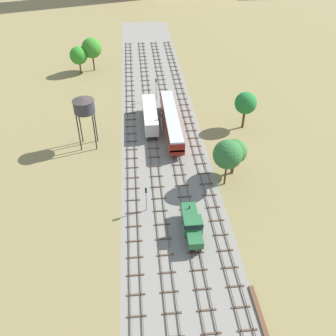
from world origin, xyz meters
TOP-DOWN VIEW (x-y plane):
  - ground_plane at (0.00, 56.00)m, footprint 480.00×480.00m
  - ballast_bed at (0.00, 56.00)m, footprint 16.87×176.00m
  - track_far_left at (-6.44, 57.00)m, footprint 2.40×126.00m
  - track_left at (-2.15, 57.00)m, footprint 2.40×126.00m
  - track_centre_left at (2.15, 57.00)m, footprint 2.40×126.00m
  - track_centre at (6.44, 57.00)m, footprint 2.40×126.00m
  - shunter_loco_centre_left_nearest at (2.15, 32.19)m, footprint 2.74×8.46m
  - passenger_coach_centre_left_near at (2.15, 61.99)m, footprint 2.96×22.00m
  - freight_boxcar_left_mid at (-2.14, 65.03)m, footprint 2.87×14.00m
  - water_tower at (-14.81, 57.94)m, footprint 4.18×4.18m
  - signal_post_nearest at (0.00, 76.84)m, footprint 0.28×0.47m
  - signal_post_near at (0.00, 60.40)m, footprint 0.28×0.47m
  - signal_post_mid at (-4.29, 37.90)m, footprint 0.28×0.47m
  - lineside_tree_0 at (17.72, 61.99)m, footprint 4.65×4.65m
  - lineside_tree_1 at (9.59, 43.31)m, footprint 5.00×5.00m
  - lineside_tree_2 at (-19.93, 95.36)m, footprint 4.84×4.84m
  - lineside_tree_3 at (-16.32, 97.13)m, footprint 5.53×5.53m
  - lineside_tree_4 at (11.65, 46.25)m, footprint 4.40×4.40m
  - spare_rail_bundle at (8.44, 17.31)m, footprint 0.60×10.00m

SIDE VIEW (x-z plane):
  - ground_plane at x=0.00m, z-range 0.00..0.00m
  - ballast_bed at x=0.00m, z-range 0.00..0.01m
  - spare_rail_bundle at x=8.44m, z-range 0.00..0.24m
  - track_far_left at x=-6.44m, z-range -0.01..0.28m
  - track_left at x=-2.15m, z-range -0.01..0.28m
  - track_centre_left at x=2.15m, z-range -0.01..0.28m
  - track_centre at x=6.44m, z-range -0.01..0.28m
  - shunter_loco_centre_left_nearest at x=2.15m, z-range 0.46..3.56m
  - freight_boxcar_left_mid at x=-2.14m, z-range 0.65..4.25m
  - passenger_coach_centre_left_near at x=2.15m, z-range 0.71..4.51m
  - signal_post_mid at x=-4.29m, z-range 0.68..5.51m
  - signal_post_near at x=0.00m, z-range 0.72..5.97m
  - signal_post_nearest at x=0.00m, z-range 0.74..6.34m
  - lineside_tree_4 at x=11.65m, z-range 1.24..8.19m
  - lineside_tree_2 at x=-19.93m, z-range 1.30..8.77m
  - lineside_tree_0 at x=17.72m, z-range 1.70..9.85m
  - lineside_tree_1 at x=9.59m, z-range 1.88..10.67m
  - lineside_tree_3 at x=-16.32m, z-range 1.80..10.97m
  - water_tower at x=-14.81m, z-range 3.60..14.07m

